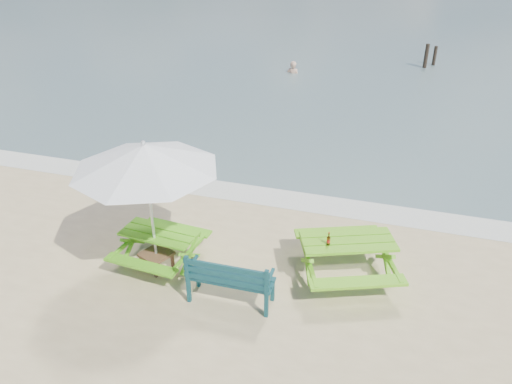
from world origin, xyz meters
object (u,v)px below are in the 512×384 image
(picnic_table_right, at_px, (346,259))
(patio_umbrella, at_px, (145,157))
(side_table, at_px, (157,260))
(beer_bottle, at_px, (328,241))
(swimmer, at_px, (293,79))
(picnic_table_left, at_px, (161,248))
(park_bench, at_px, (231,288))

(picnic_table_right, xyz_separation_m, patio_umbrella, (-3.59, -0.82, 2.00))
(side_table, relative_size, beer_bottle, 2.75)
(patio_umbrella, distance_m, swimmer, 15.04)
(picnic_table_left, relative_size, side_table, 2.52)
(patio_umbrella, distance_m, beer_bottle, 3.62)
(swimmer, bearing_deg, picnic_table_left, -87.31)
(picnic_table_left, height_order, patio_umbrella, patio_umbrella)
(picnic_table_left, bearing_deg, picnic_table_right, 10.00)
(patio_umbrella, bearing_deg, beer_bottle, 9.88)
(beer_bottle, bearing_deg, swimmer, 105.47)
(park_bench, distance_m, patio_umbrella, 2.77)
(park_bench, xyz_separation_m, beer_bottle, (1.53, 1.07, 0.62))
(side_table, bearing_deg, patio_umbrella, 45.00)
(park_bench, bearing_deg, picnic_table_left, 158.17)
(side_table, bearing_deg, picnic_table_left, 89.41)
(picnic_table_left, xyz_separation_m, patio_umbrella, (-0.00, -0.19, 2.06))
(beer_bottle, distance_m, swimmer, 14.80)
(picnic_table_right, height_order, swimmer, picnic_table_right)
(park_bench, bearing_deg, beer_bottle, 34.91)
(patio_umbrella, bearing_deg, picnic_table_left, 89.41)
(side_table, xyz_separation_m, beer_bottle, (3.25, 0.57, 0.73))
(side_table, height_order, swimmer, swimmer)
(park_bench, distance_m, side_table, 1.80)
(picnic_table_left, distance_m, picnic_table_right, 3.64)
(swimmer, bearing_deg, beer_bottle, -74.53)
(picnic_table_right, relative_size, side_table, 3.45)
(park_bench, height_order, patio_umbrella, patio_umbrella)
(picnic_table_left, height_order, park_bench, park_bench)
(picnic_table_left, xyz_separation_m, side_table, (-0.00, -0.19, -0.16))
(side_table, height_order, beer_bottle, beer_bottle)
(park_bench, height_order, beer_bottle, beer_bottle)
(side_table, bearing_deg, park_bench, -16.25)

